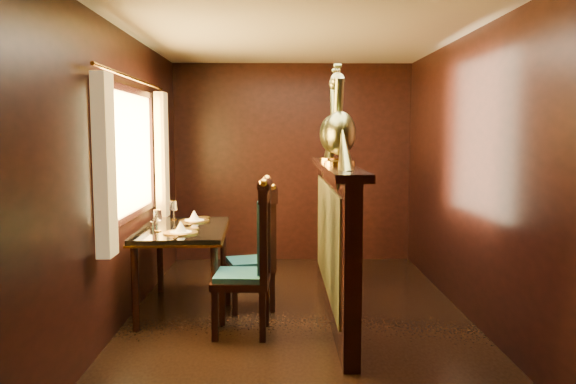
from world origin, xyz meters
name	(u,v)px	position (x,y,z in m)	size (l,w,h in m)	color
ground	(299,325)	(0.00, 0.00, 0.00)	(5.00, 5.00, 0.00)	black
room_shell	(289,139)	(-0.09, 0.02, 1.58)	(3.04, 5.04, 2.52)	black
partition	(334,236)	(0.32, 0.30, 0.71)	(0.26, 2.70, 1.36)	black
dining_table	(183,235)	(-1.05, 0.46, 0.70)	(0.83, 1.33, 0.97)	black
chair_left	(256,253)	(-0.36, -0.20, 0.67)	(0.48, 0.51, 1.28)	black
chair_right	(261,243)	(-0.34, 0.48, 0.61)	(0.52, 0.54, 1.18)	black
peacock_left	(340,114)	(0.33, -0.08, 1.78)	(0.27, 0.71, 0.85)	#1B5137
peacock_right	(333,117)	(0.33, 0.50, 1.77)	(0.26, 0.70, 0.83)	#1B5137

